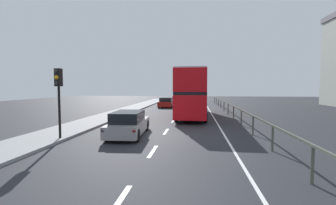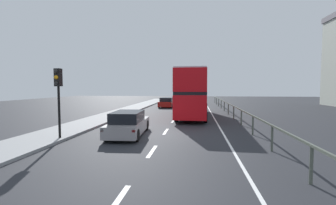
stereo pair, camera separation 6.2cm
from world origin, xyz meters
name	(u,v)px [view 1 (the left image)]	position (x,y,z in m)	size (l,w,h in m)	color
ground_plane	(164,135)	(0.00, 0.00, -0.05)	(73.06, 120.00, 0.10)	#26272C
near_sidewalk_kerb	(65,130)	(-6.17, 0.00, 0.07)	(2.81, 80.00, 0.14)	gray
lane_paint_markings	(200,117)	(2.20, 8.49, 0.00)	(3.59, 46.00, 0.01)	silver
bridge_side_railing	(231,107)	(5.07, 9.00, 0.92)	(0.10, 42.00, 1.14)	#4F564B
double_decker_bus_red	(194,92)	(1.62, 8.51, 2.27)	(2.91, 10.72, 4.23)	red
hatchback_car_near	(129,124)	(-1.97, -0.65, 0.66)	(1.98, 4.69, 1.38)	gray
traffic_signal_pole	(58,86)	(-5.10, -2.37, 2.80)	(0.30, 0.42, 3.54)	black
sedan_car_ahead	(167,102)	(-2.16, 18.75, 0.65)	(1.94, 4.41, 1.34)	maroon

